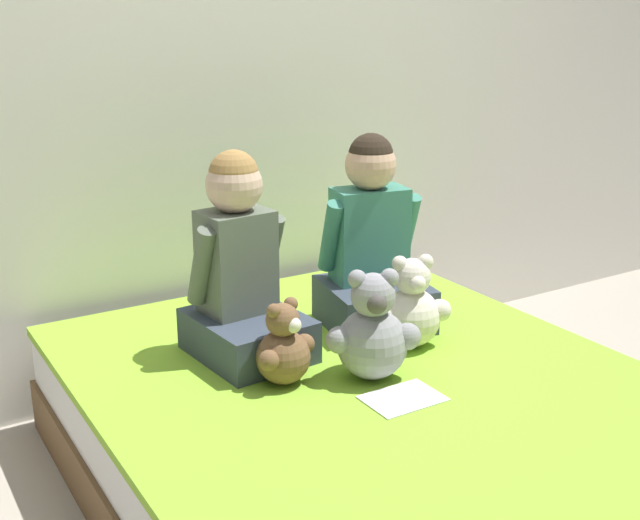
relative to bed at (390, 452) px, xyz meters
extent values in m
plane|color=#B2A899|center=(0.00, 0.00, -0.19)|extent=(14.00, 14.00, 0.00)
cube|color=silver|center=(0.00, 1.11, 1.06)|extent=(8.00, 0.06, 2.50)
cube|color=brown|center=(0.00, 0.00, -0.10)|extent=(1.53, 2.05, 0.18)
cube|color=white|center=(0.00, 0.00, 0.08)|extent=(1.50, 2.01, 0.17)
cube|color=#8CC633|center=(0.00, 0.00, 0.17)|extent=(1.51, 2.03, 0.03)
cube|color=#384251|center=(-0.23, 0.43, 0.25)|extent=(0.32, 0.39, 0.13)
cube|color=#5B6656|center=(-0.23, 0.48, 0.47)|extent=(0.21, 0.18, 0.31)
sphere|color=beige|center=(-0.23, 0.48, 0.71)|extent=(0.17, 0.17, 0.17)
sphere|color=#A37A42|center=(-0.23, 0.48, 0.74)|extent=(0.15, 0.15, 0.15)
cylinder|color=#5B6656|center=(-0.35, 0.47, 0.48)|extent=(0.07, 0.14, 0.25)
cylinder|color=#5B6656|center=(-0.11, 0.49, 0.48)|extent=(0.07, 0.14, 0.25)
cube|color=#384251|center=(0.24, 0.43, 0.26)|extent=(0.37, 0.37, 0.15)
cube|color=#3D8470|center=(0.25, 0.48, 0.49)|extent=(0.26, 0.18, 0.31)
sphere|color=#DBAD89|center=(0.25, 0.48, 0.72)|extent=(0.17, 0.17, 0.17)
sphere|color=#2D2319|center=(0.25, 0.48, 0.75)|extent=(0.15, 0.15, 0.15)
cylinder|color=#3D8470|center=(0.12, 0.50, 0.50)|extent=(0.08, 0.15, 0.25)
cylinder|color=#3D8470|center=(0.38, 0.45, 0.50)|extent=(0.08, 0.15, 0.25)
sphere|color=brown|center=(-0.23, 0.21, 0.27)|extent=(0.16, 0.16, 0.16)
sphere|color=brown|center=(-0.23, 0.21, 0.38)|extent=(0.10, 0.10, 0.10)
sphere|color=white|center=(-0.21, 0.17, 0.37)|extent=(0.04, 0.04, 0.04)
sphere|color=brown|center=(-0.26, 0.20, 0.42)|extent=(0.04, 0.04, 0.04)
sphere|color=brown|center=(-0.19, 0.22, 0.42)|extent=(0.04, 0.04, 0.04)
sphere|color=brown|center=(-0.29, 0.17, 0.29)|extent=(0.06, 0.06, 0.06)
sphere|color=brown|center=(-0.15, 0.22, 0.29)|extent=(0.06, 0.06, 0.06)
sphere|color=silver|center=(0.24, 0.23, 0.28)|extent=(0.19, 0.19, 0.19)
sphere|color=silver|center=(0.24, 0.23, 0.42)|extent=(0.12, 0.12, 0.12)
sphere|color=white|center=(0.22, 0.18, 0.41)|extent=(0.05, 0.05, 0.05)
sphere|color=silver|center=(0.20, 0.24, 0.46)|extent=(0.05, 0.05, 0.05)
sphere|color=silver|center=(0.28, 0.22, 0.46)|extent=(0.05, 0.05, 0.05)
sphere|color=silver|center=(0.15, 0.24, 0.31)|extent=(0.07, 0.07, 0.07)
sphere|color=silver|center=(0.32, 0.18, 0.31)|extent=(0.07, 0.07, 0.07)
sphere|color=#939399|center=(0.01, 0.11, 0.29)|extent=(0.20, 0.20, 0.20)
sphere|color=#939399|center=(0.01, 0.11, 0.44)|extent=(0.13, 0.13, 0.13)
sphere|color=#4C4742|center=(-0.01, 0.06, 0.43)|extent=(0.06, 0.06, 0.06)
sphere|color=#939399|center=(-0.03, 0.13, 0.49)|extent=(0.05, 0.05, 0.05)
sphere|color=#939399|center=(0.05, 0.09, 0.49)|extent=(0.05, 0.05, 0.05)
sphere|color=#939399|center=(-0.09, 0.13, 0.32)|extent=(0.08, 0.08, 0.08)
sphere|color=#939399|center=(0.09, 0.05, 0.32)|extent=(0.08, 0.08, 0.08)
cube|color=white|center=(0.00, -0.05, 0.19)|extent=(0.21, 0.15, 0.00)
camera|label=1|loc=(-1.21, -1.60, 1.20)|focal=45.00mm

